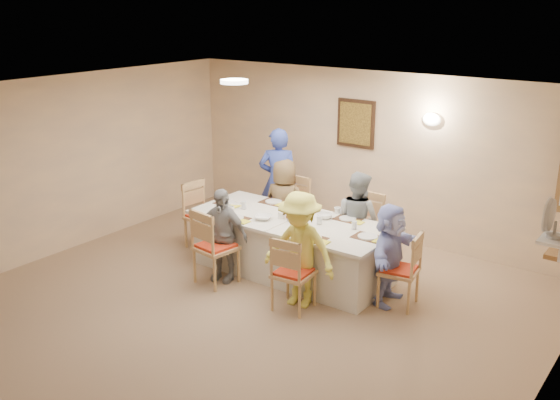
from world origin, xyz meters
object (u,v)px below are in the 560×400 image
Objects in this scene: dining_table at (291,246)px; chair_left_end at (204,216)px; diner_front_right at (300,250)px; diner_back_left at (284,204)px; diner_back_right at (357,220)px; diner_right_end at (390,254)px; diner_front_left at (222,235)px; caregiver at (278,181)px; chair_front_right at (294,272)px; desk_fan at (552,223)px; chair_back_left at (289,212)px; chair_front_left at (216,246)px; chair_right_end at (399,269)px; chair_back_right at (361,230)px; condiment_ketchup at (289,210)px.

chair_left_end is at bearing 180.00° from dining_table.
diner_back_left is at bearing 125.82° from diner_front_right.
diner_back_right is at bearing 84.40° from diner_front_right.
chair_left_end is at bearing 84.72° from diner_right_end.
diner_back_left is 1.07× the size of diner_right_end.
caregiver reaches higher than diner_front_left.
caregiver is (0.50, 1.15, 0.34)m from chair_left_end.
caregiver is (-1.65, 1.95, 0.36)m from chair_front_right.
diner_back_left is at bearing 66.12° from diner_right_end.
chair_left_end is 0.69× the size of diner_front_right.
chair_front_right is at bearing 129.02° from diner_right_end.
diner_front_right reaches higher than diner_back_left.
chair_back_left is at bearing 161.09° from desk_fan.
chair_back_left is at bearing 126.87° from dining_table.
caregiver reaches higher than dining_table.
chair_front_left is at bearing -175.77° from desk_fan.
chair_right_end is (1.55, 0.00, 0.08)m from dining_table.
diner_front_right is at bearing -11.04° from diner_front_left.
diner_back_left reaches higher than chair_back_right.
chair_back_right is 2.29m from chair_left_end.
diner_back_right is 0.96× the size of diner_front_right.
diner_right_end is 1.47m from condiment_ketchup.
diner_back_right is (1.20, 1.48, 0.17)m from chair_front_left.
desk_fan reaches higher than chair_back_right.
chair_back_left is at bearing 125.47° from condiment_ketchup.
dining_table is at bearing -52.55° from chair_back_left.
chair_back_right reaches higher than chair_front_right.
dining_table is at bearing -98.80° from chair_right_end.
desk_fan is at bearing -8.96° from condiment_ketchup.
chair_back_right is at bearing -95.35° from chair_front_right.
diner_back_right is (-0.00, -0.12, 0.17)m from chair_back_right.
diner_front_right is 2.47m from caregiver.
caregiver is (-0.45, 0.47, 0.16)m from diner_back_left.
diner_front_left reaches higher than dining_table.
chair_left_end is (-0.95, -0.80, -0.02)m from chair_back_left.
chair_right_end is (2.15, -0.80, -0.05)m from chair_back_left.
condiment_ketchup reaches higher than chair_left_end.
chair_right_end is (0.95, 0.80, -0.00)m from chair_front_right.
chair_right_end is 0.70× the size of diner_back_left.
condiment_ketchup is (-0.03, -0.00, 0.50)m from dining_table.
diner_front_left is (0.00, 0.12, 0.11)m from chair_front_left.
chair_front_left is (0.00, -1.60, -0.01)m from chair_back_left.
chair_front_right is at bearing -53.13° from dining_table.
diner_back_left is 0.91m from condiment_ketchup.
diner_right_end reaches higher than condiment_ketchup.
caregiver is at bearing -18.02° from chair_left_end.
desk_fan is 0.29× the size of chair_back_left.
diner_back_right is at bearing 155.64° from desk_fan.
desk_fan is 2.78m from diner_front_right.
chair_back_right is 1.22m from diner_back_left.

